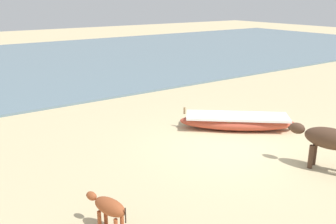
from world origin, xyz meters
TOP-DOWN VIEW (x-y plane):
  - ground at (0.00, 0.00)m, footprint 80.00×80.00m
  - sea_water at (0.00, 16.19)m, footprint 60.00×20.00m
  - fishing_boat_0 at (1.09, 0.91)m, footprint 3.19×2.89m
  - cow_adult_dark at (0.76, -2.21)m, footprint 0.76×1.54m
  - calf_near_rust at (-4.34, -1.49)m, footprint 0.47×0.92m

SIDE VIEW (x-z plane):
  - ground at x=0.00m, z-range 0.00..0.00m
  - sea_water at x=0.00m, z-range 0.00..0.08m
  - fishing_boat_0 at x=1.09m, z-range -0.08..0.56m
  - calf_near_rust at x=-4.34m, z-range 0.13..0.74m
  - cow_adult_dark at x=0.76m, z-range 0.22..1.24m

